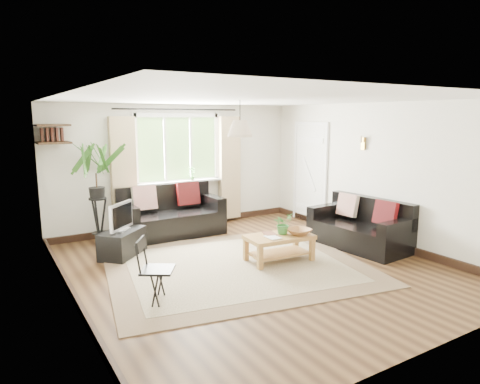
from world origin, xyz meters
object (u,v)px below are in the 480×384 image
sofa_back (171,212)px  palm_stand (97,194)px  tv_stand (123,243)px  folding_chair (158,271)px  coffee_table (279,248)px  sofa_right (359,224)px

sofa_back → palm_stand: size_ratio=1.06×
tv_stand → folding_chair: 1.92m
coffee_table → palm_stand: bearing=131.9°
sofa_right → coffee_table: (-1.57, 0.10, -0.18)m
palm_stand → folding_chair: bearing=-89.7°
palm_stand → sofa_back: bearing=-5.5°
tv_stand → folding_chair: size_ratio=1.00×
sofa_back → tv_stand: size_ratio=2.37×
folding_chair → palm_stand: bearing=32.8°
sofa_right → coffee_table: sofa_right is taller
coffee_table → tv_stand: (-1.95, 1.47, 0.01)m
tv_stand → folding_chair: bearing=-137.3°
sofa_back → sofa_right: sofa_back is taller
sofa_right → tv_stand: bearing=-118.5°
tv_stand → palm_stand: (-0.15, 0.87, 0.66)m
coffee_table → folding_chair: bearing=-168.1°
sofa_right → palm_stand: size_ratio=0.94×
coffee_table → sofa_back: bearing=110.5°
tv_stand → folding_chair: (-0.13, -1.91, 0.18)m
sofa_right → palm_stand: (-3.67, 2.44, 0.48)m
sofa_right → tv_stand: (-3.52, 1.57, -0.18)m
sofa_right → folding_chair: bearing=-89.2°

